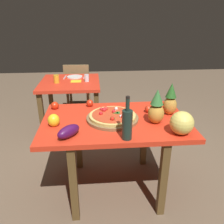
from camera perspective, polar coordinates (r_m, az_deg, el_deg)
ground_plane at (r=2.39m, az=0.65°, el=-18.04°), size 10.00×10.00×0.00m
display_table at (r=2.02m, az=0.74°, el=-4.19°), size 1.26×0.81×0.74m
background_table at (r=3.22m, az=-10.36°, el=5.53°), size 0.80×0.83×0.74m
dining_chair at (r=3.87m, az=-8.56°, el=6.57°), size 0.42×0.42×0.85m
pizza_board at (r=1.97m, az=0.12°, el=-1.57°), size 0.45×0.45×0.02m
pizza at (r=1.96m, az=0.07°, el=-0.83°), size 0.40×0.40×0.06m
wine_bottle at (r=1.63m, az=3.80°, el=-2.93°), size 0.08×0.08×0.33m
pineapple_left at (r=2.10m, az=14.43°, el=2.80°), size 0.12×0.12×0.29m
pineapple_right at (r=1.90m, az=11.07°, el=0.94°), size 0.13×0.13×0.29m
melon at (r=1.78m, az=17.09°, el=-2.65°), size 0.18×0.18×0.18m
bell_pepper at (r=1.91m, az=-14.41°, el=-2.03°), size 0.10×0.10×0.11m
eggplant at (r=1.71m, az=-10.83°, el=-4.80°), size 0.20×0.21×0.09m
tomato_beside_pepper at (r=2.13m, az=9.11°, el=0.77°), size 0.07×0.07×0.07m
tomato_near_board at (r=2.26m, az=-5.55°, el=2.24°), size 0.07×0.07×0.07m
tomato_at_corner at (r=2.25m, az=-14.14°, el=1.61°), size 0.07×0.07×0.07m
drinking_glass_juice at (r=3.14m, az=-13.76°, el=8.06°), size 0.07×0.07×0.11m
drinking_glass_water at (r=3.14m, az=-6.35°, el=8.47°), size 0.06×0.06×0.10m
dinner_plate at (r=3.38m, az=-9.32°, el=8.69°), size 0.22×0.22×0.02m
fork_utensil at (r=3.40m, az=-11.69°, el=8.51°), size 0.03×0.18×0.01m
knife_utensil at (r=3.37m, az=-6.92°, el=8.72°), size 0.03×0.18×0.01m
napkin_folded at (r=3.17m, az=-8.99°, el=7.64°), size 0.14×0.12×0.01m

